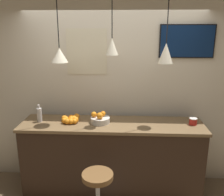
# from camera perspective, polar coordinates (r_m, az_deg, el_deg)

# --- Properties ---
(back_wall) EXTENTS (8.00, 0.06, 2.90)m
(back_wall) POSITION_cam_1_polar(r_m,az_deg,el_deg) (3.62, 0.34, 2.65)
(back_wall) COLOR beige
(back_wall) RESTS_ON ground_plane
(service_counter) EXTENTS (2.44, 0.61, 1.04)m
(service_counter) POSITION_cam_1_polar(r_m,az_deg,el_deg) (3.57, 0.00, -13.55)
(service_counter) COLOR black
(service_counter) RESTS_ON ground_plane
(bar_stool) EXTENTS (0.45, 0.45, 0.70)m
(bar_stool) POSITION_cam_1_polar(r_m,az_deg,el_deg) (3.06, -3.24, -20.99)
(bar_stool) COLOR #B7B7BC
(bar_stool) RESTS_ON ground_plane
(fruit_bowl) EXTENTS (0.26, 0.26, 0.16)m
(fruit_bowl) POSITION_cam_1_polar(r_m,az_deg,el_deg) (3.34, -2.78, -4.79)
(fruit_bowl) COLOR beige
(fruit_bowl) RESTS_ON service_counter
(orange_pile) EXTENTS (0.25, 0.26, 0.09)m
(orange_pile) POSITION_cam_1_polar(r_m,az_deg,el_deg) (3.42, -9.24, -4.78)
(orange_pile) COLOR orange
(orange_pile) RESTS_ON service_counter
(juice_bottle) EXTENTS (0.07, 0.07, 0.24)m
(juice_bottle) POSITION_cam_1_polar(r_m,az_deg,el_deg) (3.51, -16.28, -3.66)
(juice_bottle) COLOR silver
(juice_bottle) RESTS_ON service_counter
(spread_jar) EXTENTS (0.10, 0.10, 0.09)m
(spread_jar) POSITION_cam_1_polar(r_m,az_deg,el_deg) (3.45, 18.05, -5.10)
(spread_jar) COLOR red
(spread_jar) RESTS_ON service_counter
(pendant_lamp_left) EXTENTS (0.21, 0.21, 0.95)m
(pendant_lamp_left) POSITION_cam_1_polar(r_m,az_deg,el_deg) (3.24, -11.91, 9.67)
(pendant_lamp_left) COLOR black
(pendant_lamp_middle) EXTENTS (0.15, 0.15, 0.86)m
(pendant_lamp_middle) POSITION_cam_1_polar(r_m,az_deg,el_deg) (3.13, 0.01, 11.78)
(pendant_lamp_middle) COLOR black
(pendant_lamp_right) EXTENTS (0.18, 0.18, 0.95)m
(pendant_lamp_right) POSITION_cam_1_polar(r_m,az_deg,el_deg) (3.17, 12.20, 10.06)
(pendant_lamp_right) COLOR black
(mounted_tv) EXTENTS (0.73, 0.04, 0.44)m
(mounted_tv) POSITION_cam_1_polar(r_m,az_deg,el_deg) (3.57, 16.77, 12.31)
(mounted_tv) COLOR black
(wall_poster) EXTENTS (0.56, 0.01, 0.63)m
(wall_poster) POSITION_cam_1_polar(r_m,az_deg,el_deg) (3.54, -5.82, 10.44)
(wall_poster) COLOR beige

